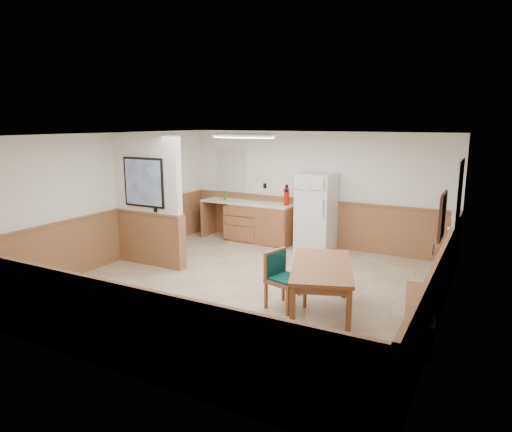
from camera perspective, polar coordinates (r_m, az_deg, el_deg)
The scene contains 20 objects.
ground at distance 7.71m, azimuth -1.12°, elevation -8.79°, with size 6.00×6.00×0.00m, color tan.
ceiling at distance 7.23m, azimuth -1.20°, elevation 10.11°, with size 6.00×6.00×0.02m, color white.
back_wall at distance 10.05m, azimuth 7.26°, elevation 3.32°, with size 6.00×0.02×2.50m, color white.
right_wall at distance 6.48m, azimuth 22.65°, elevation -2.15°, with size 0.02×6.00×2.50m, color white.
left_wall at distance 9.20m, azimuth -17.69°, elevation 2.07°, with size 0.02×6.00×2.50m, color white.
wainscot_back at distance 10.17m, azimuth 7.11°, elevation -0.88°, with size 6.00×0.04×1.00m, color #995F3D.
wainscot_right at distance 6.69m, azimuth 21.97°, elevation -8.38°, with size 0.04×6.00×1.00m, color #995F3D.
wainscot_left at distance 9.33m, azimuth -17.32°, elevation -2.48°, with size 0.04×6.00×1.00m, color #995F3D.
partition_wall at distance 8.82m, azimuth -13.37°, elevation 1.81°, with size 1.50×0.20×2.50m.
kitchen_counter at distance 10.40m, azimuth 0.30°, elevation -0.73°, with size 2.20×0.61×1.00m.
exterior_door at distance 8.38m, azimuth 23.65°, elevation -0.64°, with size 0.07×1.02×2.15m.
kitchen_window at distance 10.92m, azimuth -3.13°, elevation 5.64°, with size 0.80×0.04×1.00m.
wall_painting at distance 6.13m, azimuth 22.26°, elevation -0.00°, with size 0.04×0.50×0.60m.
fluorescent_fixture at distance 8.75m, azimuth -1.59°, elevation 10.03°, with size 1.20×0.30×0.09m.
refrigerator at distance 9.71m, azimuth 7.53°, elevation 0.46°, with size 0.74×0.73×1.65m.
dining_table at distance 6.46m, azimuth 8.21°, elevation -6.88°, with size 1.31×1.80×0.75m.
dining_bench at distance 6.32m, azimuth 19.70°, elevation -10.94°, with size 0.58×1.58×0.45m.
dining_chair at distance 6.78m, azimuth 3.12°, elevation -7.31°, with size 0.74×0.58×0.85m.
fire_extinguisher at distance 10.00m, azimuth 3.84°, elevation 2.48°, with size 0.15×0.15×0.46m.
soap_bottle at distance 10.69m, azimuth -3.91°, elevation 2.56°, with size 0.07×0.07×0.21m, color #188724.
Camera 1 is at (3.54, -6.30, 2.70)m, focal length 32.00 mm.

